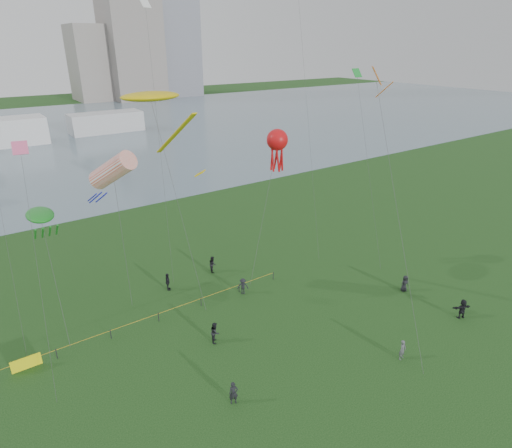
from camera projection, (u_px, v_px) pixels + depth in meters
ground_plane at (337, 374)px, 30.17m from camera, size 400.00×400.00×0.00m
lake at (48, 137)px, 105.66m from camera, size 400.00×120.00×0.08m
building_mid at (132, 49)px, 169.23m from camera, size 20.00×20.00×38.00m
building_low at (94, 63)px, 168.36m from camera, size 16.00×18.00×28.00m
pavilion_right at (106, 122)px, 110.54m from camera, size 18.00×7.00×5.00m
fence at (83, 343)px, 32.40m from camera, size 24.07×0.07×1.05m
kite_flyer at (403, 350)px, 31.29m from camera, size 0.63×0.46×1.60m
spectator_a at (215, 332)px, 33.10m from camera, size 1.00×1.06×1.73m
spectator_b at (243, 286)px, 39.45m from camera, size 1.18×1.06×1.59m
spectator_c at (168, 282)px, 40.06m from camera, size 0.75×1.10×1.73m
spectator_d at (405, 283)px, 39.93m from camera, size 0.87×0.67×1.59m
spectator_e at (462, 309)px, 35.98m from camera, size 1.70×1.13×1.75m
spectator_f at (234, 393)px, 27.41m from camera, size 0.69×0.57×1.63m
spectator_g at (213, 264)px, 43.31m from camera, size 0.87×0.98×1.70m
kite_stingray at (151, 97)px, 34.35m from camera, size 4.91×10.01×17.93m
kite_windsock at (113, 171)px, 34.39m from camera, size 4.17×4.98×13.90m
kite_creature at (40, 215)px, 35.86m from camera, size 2.18×9.81×8.60m
kite_octopus at (277, 141)px, 39.18m from camera, size 5.00×2.37×14.32m
kite_delta at (379, 89)px, 33.54m from camera, size 5.84×12.03×19.83m
small_kites at (138, 33)px, 33.19m from camera, size 34.99×11.40×13.04m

